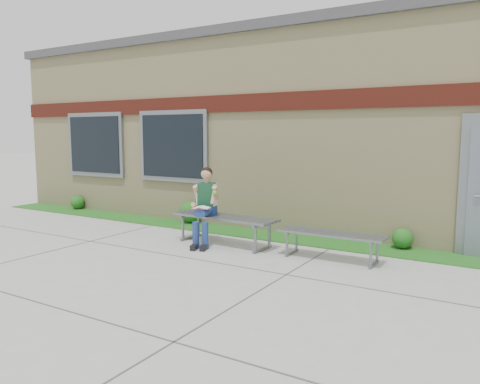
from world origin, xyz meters
The scene contains 9 objects.
ground centered at (0.00, 0.00, 0.00)m, with size 80.00×80.00×0.00m, color #9E9E99.
grass_strip centered at (0.00, 2.60, 0.01)m, with size 16.00×0.80×0.02m, color #1C5416.
school_building centered at (0.00, 5.99, 2.10)m, with size 16.20×6.22×4.20m.
bench_left centered at (-0.74, 1.59, 0.40)m, with size 2.04×0.70×0.52m.
bench_right centered at (1.26, 1.59, 0.34)m, with size 1.69×0.48×0.44m.
girl centered at (-1.03, 1.39, 0.75)m, with size 0.57×0.82×1.39m.
shrub_west centered at (-6.14, 2.85, 0.20)m, with size 0.36×0.36×0.36m, color #1C5416.
shrub_mid centered at (-2.46, 2.85, 0.26)m, with size 0.49×0.49×0.49m, color #1C5416.
shrub_east centered at (2.08, 2.85, 0.20)m, with size 0.35×0.35×0.35m, color #1C5416.
Camera 1 is at (3.74, -5.32, 1.99)m, focal length 35.00 mm.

